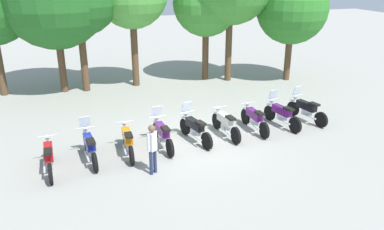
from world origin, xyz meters
The scene contains 13 objects.
ground_plane centered at (0.00, 0.00, 0.00)m, with size 80.00×80.00×0.00m, color #9E9B93.
motorcycle_0 centered at (-5.06, -0.62, 0.50)m, with size 0.62×2.19×0.99m.
motorcycle_1 centered at (-3.80, -0.26, 0.52)m, with size 0.62×2.19×1.37m.
motorcycle_2 centered at (-2.53, -0.15, 0.50)m, with size 0.62×2.19×0.99m.
motorcycle_3 centered at (-1.27, 0.00, 0.52)m, with size 0.62×2.19×1.37m.
motorcycle_4 centered at (-0.01, 0.13, 0.52)m, with size 0.73×2.16×1.37m.
motorcycle_5 centered at (1.26, 0.26, 0.50)m, with size 0.62×2.19×0.99m.
motorcycle_6 centered at (2.53, 0.37, 0.50)m, with size 0.62×2.19×0.99m.
motorcycle_7 centered at (3.78, 0.46, 0.52)m, with size 0.66×2.17×1.37m.
motorcycle_8 centered at (5.05, 0.63, 0.52)m, with size 0.73×2.16×1.37m.
person_0 centered at (-2.00, -1.75, 0.95)m, with size 0.38×0.30×1.63m.
tree_4 centered at (3.26, 8.12, 4.23)m, with size 3.62×3.62×6.06m.
tree_6 centered at (7.67, 6.57, 3.98)m, with size 3.89×3.89×5.94m.
Camera 1 is at (-4.12, -12.26, 6.02)m, focal length 36.09 mm.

